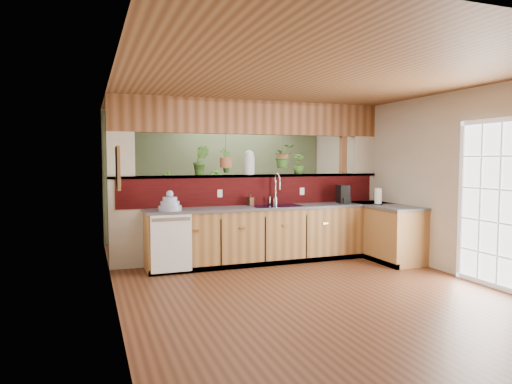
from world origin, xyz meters
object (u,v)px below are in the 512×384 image
object	(u,v)px
faucet	(276,188)
glass_jar	(249,162)
soap_dispenser	(250,199)
coffee_maker	(343,195)
paper_towel	(378,197)
shelving_console	(191,216)
dish_stack	(170,204)

from	to	relation	value
faucet	glass_jar	world-z (taller)	glass_jar
faucet	soap_dispenser	distance (m)	0.48
coffee_maker	paper_towel	size ratio (longest dim) A/B	1.07
coffee_maker	shelving_console	xyz separation A→B (m)	(-2.12, 2.30, -0.54)
soap_dispenser	coffee_maker	xyz separation A→B (m)	(1.60, -0.19, 0.04)
faucet	dish_stack	xyz separation A→B (m)	(-1.78, -0.26, -0.19)
soap_dispenser	paper_towel	world-z (taller)	paper_towel
soap_dispenser	glass_jar	world-z (taller)	glass_jar
dish_stack	coffee_maker	world-z (taller)	coffee_maker
dish_stack	soap_dispenser	world-z (taller)	dish_stack
dish_stack	glass_jar	bearing A→B (deg)	19.35
glass_jar	soap_dispenser	bearing A→B (deg)	-104.38
paper_towel	faucet	bearing A→B (deg)	159.12
soap_dispenser	coffee_maker	world-z (taller)	coffee_maker
faucet	shelving_console	xyz separation A→B (m)	(-0.96, 2.12, -0.68)
coffee_maker	faucet	bearing A→B (deg)	-176.10
glass_jar	dish_stack	bearing A→B (deg)	-160.65
coffee_maker	glass_jar	distance (m)	1.69
dish_stack	shelving_console	world-z (taller)	dish_stack
coffee_maker	glass_jar	size ratio (longest dim) A/B	0.77
faucet	glass_jar	distance (m)	0.61
soap_dispenser	coffee_maker	distance (m)	1.61
soap_dispenser	shelving_console	size ratio (longest dim) A/B	0.14
coffee_maker	glass_jar	xyz separation A→B (m)	(-1.55, 0.40, 0.55)
paper_towel	shelving_console	size ratio (longest dim) A/B	0.21
dish_stack	paper_towel	size ratio (longest dim) A/B	1.16
dish_stack	faucet	bearing A→B (deg)	8.41
dish_stack	coffee_maker	bearing A→B (deg)	1.73
faucet	coffee_maker	distance (m)	1.18
dish_stack	coffee_maker	size ratio (longest dim) A/B	1.09
dish_stack	soap_dispenser	xyz separation A→B (m)	(1.33, 0.28, 0.01)
shelving_console	glass_jar	bearing A→B (deg)	-52.46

